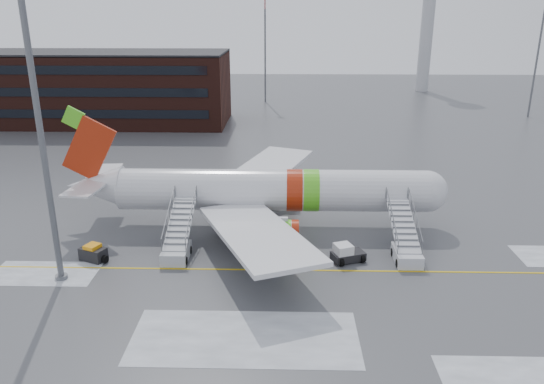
{
  "coord_description": "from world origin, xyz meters",
  "views": [
    {
      "loc": [
        -3.63,
        -37.85,
        19.17
      ],
      "look_at": [
        -4.73,
        5.98,
        4.0
      ],
      "focal_mm": 35.0,
      "sensor_mm": 36.0,
      "label": 1
    }
  ],
  "objects_px": {
    "airliner": "(262,191)",
    "pushback_tug": "(346,254)",
    "baggage_tractor": "(93,254)",
    "airstair_fwd": "(405,246)",
    "light_mast_near": "(33,79)",
    "airstair_aft": "(178,243)"
  },
  "relations": [
    {
      "from": "airliner",
      "to": "airstair_fwd",
      "type": "bearing_deg",
      "value": -28.85
    },
    {
      "from": "baggage_tractor",
      "to": "airliner",
      "type": "bearing_deg",
      "value": 29.83
    },
    {
      "from": "baggage_tractor",
      "to": "airstair_aft",
      "type": "bearing_deg",
      "value": 9.28
    },
    {
      "from": "airliner",
      "to": "pushback_tug",
      "type": "bearing_deg",
      "value": -45.95
    },
    {
      "from": "airliner",
      "to": "baggage_tractor",
      "type": "relative_size",
      "value": 12.56
    },
    {
      "from": "airliner",
      "to": "baggage_tractor",
      "type": "distance_m",
      "value": 15.58
    },
    {
      "from": "airstair_fwd",
      "to": "baggage_tractor",
      "type": "relative_size",
      "value": 2.76
    },
    {
      "from": "airstair_aft",
      "to": "light_mast_near",
      "type": "height_order",
      "value": "light_mast_near"
    },
    {
      "from": "airstair_aft",
      "to": "baggage_tractor",
      "type": "xyz_separation_m",
      "value": [
        -6.65,
        -1.09,
        -0.48
      ]
    },
    {
      "from": "airstair_fwd",
      "to": "pushback_tug",
      "type": "relative_size",
      "value": 2.63
    },
    {
      "from": "airstair_fwd",
      "to": "light_mast_near",
      "type": "height_order",
      "value": "light_mast_near"
    },
    {
      "from": "airstair_aft",
      "to": "pushback_tug",
      "type": "bearing_deg",
      "value": -3.09
    },
    {
      "from": "airliner",
      "to": "baggage_tractor",
      "type": "bearing_deg",
      "value": -150.17
    },
    {
      "from": "airliner",
      "to": "pushback_tug",
      "type": "relative_size",
      "value": 11.97
    },
    {
      "from": "airliner",
      "to": "pushback_tug",
      "type": "height_order",
      "value": "airliner"
    },
    {
      "from": "light_mast_near",
      "to": "baggage_tractor",
      "type": "bearing_deg",
      "value": 66.44
    },
    {
      "from": "airstair_fwd",
      "to": "light_mast_near",
      "type": "relative_size",
      "value": 0.27
    },
    {
      "from": "pushback_tug",
      "to": "baggage_tractor",
      "type": "bearing_deg",
      "value": -179.02
    },
    {
      "from": "airliner",
      "to": "pushback_tug",
      "type": "xyz_separation_m",
      "value": [
        7.04,
        -7.27,
        -2.76
      ]
    },
    {
      "from": "pushback_tug",
      "to": "baggage_tractor",
      "type": "distance_m",
      "value": 20.33
    },
    {
      "from": "baggage_tractor",
      "to": "light_mast_near",
      "type": "relative_size",
      "value": 0.1
    },
    {
      "from": "pushback_tug",
      "to": "baggage_tractor",
      "type": "height_order",
      "value": "pushback_tug"
    }
  ]
}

